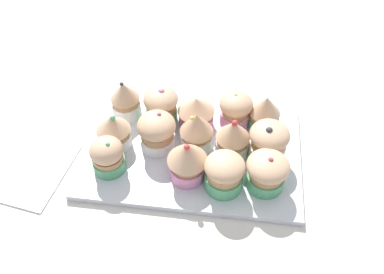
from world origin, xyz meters
TOP-DOWN VIEW (x-y plane):
  - ground_plane at (0.00, 0.00)cm, footprint 180.00×180.00cm
  - baking_tray at (0.00, 0.00)cm, footprint 37.03×24.41cm
  - cupcake_0 at (-11.91, -6.73)cm, footprint 5.38×5.38cm
  - cupcake_1 at (-6.83, -6.85)cm, footprint 5.81×5.81cm
  - cupcake_2 at (-0.49, -5.72)cm, footprint 6.54×6.54cm
  - cupcake_3 at (6.34, -6.31)cm, footprint 6.11×6.11cm
  - cupcake_4 at (12.95, -6.92)cm, footprint 5.27×5.27cm
  - cupcake_5 at (-12.55, 0.03)cm, footprint 6.52×6.52cm
  - cupcake_6 at (-6.73, -0.11)cm, footprint 5.62×5.62cm
  - cupcake_7 at (-0.67, -0.71)cm, footprint 5.63×5.63cm
  - cupcake_8 at (5.91, -0.46)cm, footprint 6.46×6.46cm
  - cupcake_9 at (13.23, 0.56)cm, footprint 5.81×5.81cm
  - cupcake_10 at (-12.41, 5.91)cm, footprint 6.67×6.67cm
  - cupcake_11 at (-5.89, 7.00)cm, footprint 6.30×6.30cm
  - cupcake_12 at (-0.14, 5.73)cm, footprint 6.39×6.39cm
  - cupcake_13 at (12.93, 5.76)cm, footprint 5.40×5.40cm
  - napkin at (27.32, 7.02)cm, footprint 15.69×16.23cm

SIDE VIEW (x-z plane):
  - ground_plane at x=0.00cm, z-range -3.00..0.00cm
  - napkin at x=27.32cm, z-range 0.00..0.60cm
  - baking_tray at x=0.00cm, z-range 0.00..1.20cm
  - cupcake_13 at x=12.93cm, z-range 1.06..7.70cm
  - cupcake_2 at x=-0.49cm, z-range 1.31..7.69cm
  - cupcake_10 at x=-12.41cm, z-range 1.24..7.91cm
  - cupcake_9 at x=13.23cm, z-range 1.13..8.11cm
  - cupcake_11 at x=-5.89cm, z-range 1.30..7.97cm
  - cupcake_1 at x=-6.83cm, z-range 1.27..8.18cm
  - cupcake_3 at x=6.34cm, z-range 1.15..8.30cm
  - cupcake_8 at x=5.91cm, z-range 1.19..8.40cm
  - cupcake_0 at x=-11.91cm, z-range 1.24..8.35cm
  - cupcake_4 at x=12.95cm, z-range 1.11..8.61cm
  - cupcake_5 at x=-12.55cm, z-range 1.16..8.61cm
  - cupcake_6 at x=-6.73cm, z-range 1.10..8.91cm
  - cupcake_7 at x=-0.67cm, z-range 1.20..9.11cm
  - cupcake_12 at x=-0.14cm, z-range 1.29..9.45cm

